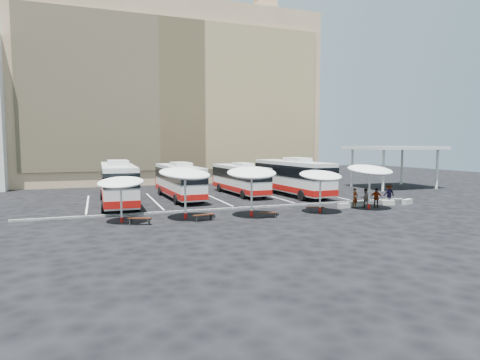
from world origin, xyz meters
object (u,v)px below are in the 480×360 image
object	(u,v)px
conc_bench_0	(344,206)
conc_bench_2	(388,203)
passenger_1	(365,198)
wood_bench_3	(315,208)
passenger_0	(355,198)
wood_bench_1	(204,216)
bus_3	(292,176)
wood_bench_2	(268,214)
passenger_2	(376,198)
sunshade_4	(370,170)
passenger_3	(389,193)
bus_1	(179,180)
sunshade_2	(252,173)
wood_bench_0	(140,219)
sunshade_1	(185,174)
sunshade_0	(121,183)
sunshade_3	(320,176)
bus_0	(118,182)
conc_bench_1	(356,204)
conc_bench_3	(407,202)
bus_2	(239,178)

from	to	relation	value
conc_bench_0	conc_bench_2	world-z (taller)	conc_bench_2
conc_bench_0	passenger_1	distance (m)	2.08
wood_bench_3	passenger_0	size ratio (longest dim) A/B	0.90
wood_bench_1	bus_3	bearing A→B (deg)	41.15
wood_bench_2	passenger_2	bearing A→B (deg)	7.66
sunshade_4	passenger_1	size ratio (longest dim) A/B	2.40
wood_bench_2	passenger_3	distance (m)	13.72
bus_1	sunshade_2	bearing A→B (deg)	-77.52
bus_3	wood_bench_0	distance (m)	20.08
passenger_1	passenger_3	distance (m)	3.64
sunshade_1	wood_bench_3	size ratio (longest dim) A/B	3.32
sunshade_0	conc_bench_0	world-z (taller)	sunshade_0
bus_1	wood_bench_2	xyz separation A→B (m)	(4.05, -12.68, -1.55)
sunshade_1	wood_bench_2	world-z (taller)	sunshade_1
sunshade_3	passenger_0	bearing A→B (deg)	17.50
sunshade_4	passenger_2	xyz separation A→B (m)	(1.07, 0.46, -2.42)
bus_0	passenger_2	distance (m)	22.64
sunshade_2	conc_bench_2	world-z (taller)	sunshade_2
wood_bench_3	passenger_1	distance (m)	5.52
sunshade_2	sunshade_1	bearing A→B (deg)	172.49
conc_bench_1	passenger_3	size ratio (longest dim) A/B	0.64
sunshade_1	bus_0	bearing A→B (deg)	115.62
sunshade_2	passenger_3	xyz separation A→B (m)	(14.25, 1.97, -2.32)
bus_3	passenger_2	xyz separation A→B (m)	(2.99, -9.92, -1.23)
sunshade_1	passenger_1	distance (m)	15.89
bus_3	conc_bench_3	bearing A→B (deg)	-56.93
sunshade_0	sunshade_1	size ratio (longest dim) A/B	0.83
bus_2	sunshade_1	size ratio (longest dim) A/B	2.25
conc_bench_3	conc_bench_1	bearing A→B (deg)	174.27
sunshade_0	passenger_1	bearing A→B (deg)	-0.14
sunshade_2	passenger_2	xyz separation A→B (m)	(11.63, 0.44, -2.42)
passenger_3	sunshade_2	bearing A→B (deg)	7.00
bus_1	wood_bench_3	bearing A→B (deg)	-56.78
bus_1	bus_2	xyz separation A→B (m)	(6.83, 1.21, -0.11)
sunshade_4	passenger_1	xyz separation A→B (m)	(0.24, 0.80, -2.44)
sunshade_3	wood_bench_0	bearing A→B (deg)	-179.59
sunshade_1	conc_bench_3	world-z (taller)	sunshade_1
bus_1	wood_bench_2	world-z (taller)	bus_1
passenger_0	conc_bench_3	bearing A→B (deg)	-15.87
sunshade_1	conc_bench_1	distance (m)	15.61
sunshade_0	sunshade_1	distance (m)	4.46
wood_bench_0	conc_bench_1	distance (m)	18.72
sunshade_1	sunshade_3	distance (m)	10.62
bus_2	passenger_2	size ratio (longest dim) A/B	6.62
bus_0	passenger_2	xyz separation A→B (m)	(20.74, -9.00, -1.23)
bus_1	passenger_0	xyz separation A→B (m)	(13.12, -10.64, -1.06)
bus_0	wood_bench_2	world-z (taller)	bus_0
conc_bench_0	sunshade_1	bearing A→B (deg)	-178.46
bus_0	conc_bench_1	xyz separation A→B (m)	(19.51, -7.97, -1.84)
bus_3	wood_bench_0	bearing A→B (deg)	-150.42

